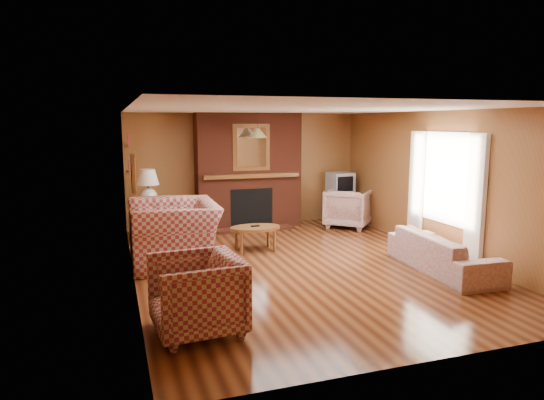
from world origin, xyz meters
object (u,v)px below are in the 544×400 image
object	(u,v)px
fireplace	(248,172)
crt_tv	(340,183)
floral_sofa	(443,253)
tv_stand	(340,207)
plaid_loveseat	(174,233)
floral_armchair	(348,208)
side_table	(149,223)
coffee_table	(255,230)
table_lamp	(148,185)
plaid_armchair	(196,295)

from	to	relation	value
fireplace	crt_tv	bearing A→B (deg)	-5.30
floral_sofa	tv_stand	xyz separation A→B (m)	(0.15, 3.76, 0.05)
plaid_loveseat	tv_stand	bearing A→B (deg)	119.02
floral_sofa	floral_armchair	distance (m)	3.25
side_table	tv_stand	distance (m)	4.16
floral_armchair	side_table	distance (m)	4.10
floral_sofa	floral_armchair	xyz separation A→B (m)	(0.10, 3.24, 0.12)
coffee_table	side_table	xyz separation A→B (m)	(-1.67, 1.41, -0.05)
side_table	crt_tv	xyz separation A→B (m)	(4.15, 0.34, 0.56)
side_table	crt_tv	size ratio (longest dim) A/B	1.26
plaid_loveseat	table_lamp	bearing A→B (deg)	-170.60
plaid_armchair	floral_sofa	xyz separation A→B (m)	(3.85, 0.98, -0.13)
plaid_armchair	side_table	bearing A→B (deg)	177.59
fireplace	coffee_table	xyz separation A→B (m)	(-0.43, -1.95, -0.80)
plaid_armchair	coffee_table	world-z (taller)	plaid_armchair
floral_sofa	coffee_table	xyz separation A→B (m)	(-2.33, 1.99, 0.09)
plaid_armchair	floral_armchair	bearing A→B (deg)	132.57
plaid_loveseat	table_lamp	world-z (taller)	table_lamp
coffee_table	table_lamp	xyz separation A→B (m)	(-1.67, 1.41, 0.66)
plaid_loveseat	coffee_table	bearing A→B (deg)	103.13
plaid_loveseat	floral_sofa	world-z (taller)	plaid_loveseat
fireplace	floral_armchair	distance (m)	2.26
tv_stand	crt_tv	size ratio (longest dim) A/B	1.26
floral_sofa	coffee_table	world-z (taller)	floral_sofa
coffee_table	plaid_loveseat	bearing A→B (deg)	-167.97
plaid_armchair	floral_sofa	size ratio (longest dim) A/B	0.47
side_table	fireplace	bearing A→B (deg)	14.29
floral_sofa	side_table	distance (m)	5.25
coffee_table	table_lamp	size ratio (longest dim) A/B	1.29
floral_sofa	tv_stand	world-z (taller)	tv_stand
coffee_table	plaid_armchair	bearing A→B (deg)	-117.03
floral_armchair	table_lamp	xyz separation A→B (m)	(-4.10, 0.16, 0.64)
plaid_loveseat	side_table	bearing A→B (deg)	-170.60
floral_sofa	tv_stand	distance (m)	3.76
crt_tv	coffee_table	bearing A→B (deg)	-144.69
crt_tv	fireplace	bearing A→B (deg)	174.70
side_table	table_lamp	size ratio (longest dim) A/B	0.97
fireplace	tv_stand	xyz separation A→B (m)	(2.05, -0.18, -0.85)
floral_sofa	table_lamp	bearing A→B (deg)	52.82
crt_tv	side_table	bearing A→B (deg)	-175.26
side_table	table_lamp	xyz separation A→B (m)	(0.00, 0.00, 0.71)
floral_armchair	floral_sofa	bearing A→B (deg)	130.91
side_table	coffee_table	bearing A→B (deg)	-40.31
fireplace	floral_sofa	xyz separation A→B (m)	(1.90, -3.94, -0.89)
floral_armchair	crt_tv	size ratio (longest dim) A/B	1.69
fireplace	tv_stand	distance (m)	2.23
floral_armchair	plaid_armchair	bearing A→B (deg)	89.61
fireplace	floral_armchair	bearing A→B (deg)	-19.19
tv_stand	table_lamp	bearing A→B (deg)	-170.81
plaid_loveseat	floral_sofa	xyz separation A→B (m)	(3.75, -1.69, -0.20)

